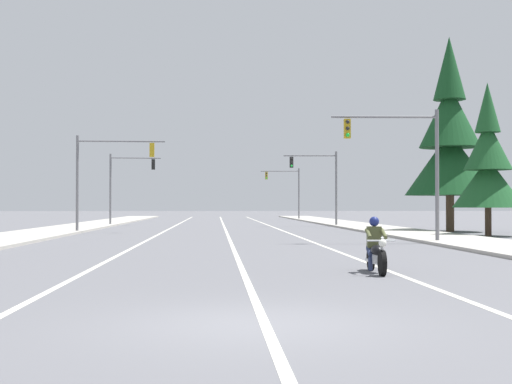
% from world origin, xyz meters
% --- Properties ---
extents(ground_plane, '(400.00, 400.00, 0.00)m').
position_xyz_m(ground_plane, '(0.00, 0.00, 0.00)').
color(ground_plane, '#5B5B60').
extents(lane_stripe_center, '(0.16, 100.00, 0.01)m').
position_xyz_m(lane_stripe_center, '(0.15, 45.00, 0.00)').
color(lane_stripe_center, beige).
rests_on(lane_stripe_center, ground).
extents(lane_stripe_left, '(0.16, 100.00, 0.01)m').
position_xyz_m(lane_stripe_left, '(-3.97, 45.00, 0.00)').
color(lane_stripe_left, beige).
rests_on(lane_stripe_left, ground).
extents(lane_stripe_right, '(0.16, 100.00, 0.01)m').
position_xyz_m(lane_stripe_right, '(4.05, 45.00, 0.00)').
color(lane_stripe_right, beige).
rests_on(lane_stripe_right, ground).
extents(sidewalk_kerb_right, '(4.40, 110.00, 0.14)m').
position_xyz_m(sidewalk_kerb_right, '(11.14, 40.00, 0.07)').
color(sidewalk_kerb_right, '#ADA89E').
rests_on(sidewalk_kerb_right, ground).
extents(sidewalk_kerb_left, '(4.40, 110.00, 0.14)m').
position_xyz_m(sidewalk_kerb_left, '(-11.14, 40.00, 0.07)').
color(sidewalk_kerb_left, '#ADA89E').
rests_on(sidewalk_kerb_left, ground).
extents(motorcycle_with_rider, '(0.70, 2.19, 1.46)m').
position_xyz_m(motorcycle_with_rider, '(3.59, 7.67, 0.59)').
color(motorcycle_with_rider, black).
rests_on(motorcycle_with_rider, ground).
extents(traffic_signal_near_right, '(5.00, 0.37, 6.20)m').
position_xyz_m(traffic_signal_near_right, '(8.27, 21.73, 4.11)').
color(traffic_signal_near_right, slate).
rests_on(traffic_signal_near_right, ground).
extents(traffic_signal_near_left, '(5.64, 0.40, 6.20)m').
position_xyz_m(traffic_signal_near_left, '(-7.71, 35.06, 4.14)').
color(traffic_signal_near_left, slate).
rests_on(traffic_signal_near_left, ground).
extents(traffic_signal_mid_right, '(4.44, 0.40, 6.20)m').
position_xyz_m(traffic_signal_mid_right, '(8.16, 47.41, 4.07)').
color(traffic_signal_mid_right, slate).
rests_on(traffic_signal_mid_right, ground).
extents(traffic_signal_mid_left, '(4.39, 0.53, 6.20)m').
position_xyz_m(traffic_signal_mid_left, '(-8.39, 51.14, 4.07)').
color(traffic_signal_mid_left, slate).
rests_on(traffic_signal_mid_left, ground).
extents(traffic_signal_far_right, '(4.69, 0.43, 6.20)m').
position_xyz_m(traffic_signal_far_right, '(8.15, 74.09, 4.09)').
color(traffic_signal_far_right, slate).
rests_on(traffic_signal_far_right, ground).
extents(conifer_tree_right_verge_near, '(3.97, 3.97, 8.74)m').
position_xyz_m(conifer_tree_right_verge_near, '(14.87, 28.69, 4.01)').
color(conifer_tree_right_verge_near, '#423023').
rests_on(conifer_tree_right_verge_near, ground).
extents(conifer_tree_right_verge_far, '(5.91, 5.91, 13.00)m').
position_xyz_m(conifer_tree_right_verge_far, '(14.98, 35.53, 5.96)').
color(conifer_tree_right_verge_far, '#4C3828').
rests_on(conifer_tree_right_verge_far, ground).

